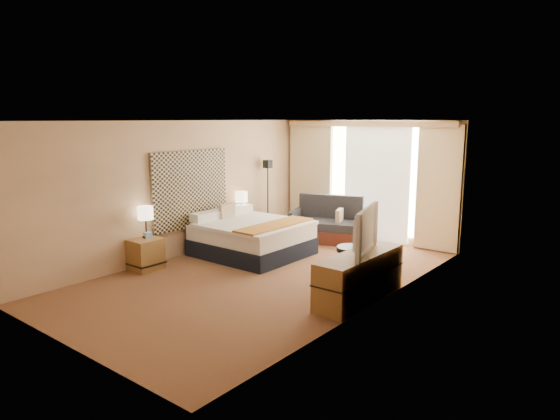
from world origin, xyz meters
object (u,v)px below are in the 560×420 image
Objects in this scene: desk_chair at (355,252)px; lamp_right at (241,197)px; floor_lamp at (268,182)px; television at (359,230)px; lamp_left at (145,214)px; nightstand_left at (146,254)px; nightstand_right at (242,230)px; bed at (252,237)px; media_dresser at (360,277)px; loveseat at (328,226)px.

lamp_right is (-3.27, 0.82, 0.47)m from desk_chair.
television is (3.68, -2.32, -0.17)m from floor_lamp.
nightstand_left is at bearing -58.14° from lamp_left.
television is (3.68, -1.44, 0.06)m from lamp_right.
lamp_left is 3.83m from television.
television reaches higher than nightstand_right.
desk_chair is (2.43, -0.21, 0.17)m from bed.
media_dresser is 0.81m from desk_chair.
loveseat is 3.63m from television.
nightstand_right is 0.46× the size of television.
lamp_right reaches higher than bed.
media_dresser is at bearing -32.12° from floor_lamp.
floor_lamp reaches higher than television.
lamp_left reaches higher than bed.
media_dresser is at bearing 15.84° from nightstand_left.
desk_chair is 3.40m from lamp_right.
loveseat reaches higher than bed.
nightstand_right is at bearing 158.60° from media_dresser.
loveseat reaches higher than media_dresser.
lamp_right is (0.00, -0.88, -0.23)m from floor_lamp.
media_dresser is (3.70, -1.45, 0.07)m from nightstand_right.
nightstand_left is 4.02m from loveseat.
media_dresser is 3.24× the size of lamp_right.
floor_lamp is (-0.03, 0.89, 0.94)m from nightstand_right.
television reaches higher than bed.
nightstand_right is 3.99m from television.
bed is at bearing 57.52° from television.
media_dresser is 4.49m from floor_lamp.
nightstand_right is 0.48× the size of desk_chair.
desk_chair is at bearing 27.61° from nightstand_left.
desk_chair reaches higher than bed.
desk_chair reaches higher than lamp_right.
television is (-0.05, 0.02, 0.69)m from media_dresser.
nightstand_left and nightstand_right have the same top height.
nightstand_right is 0.71m from lamp_right.
floor_lamp is (-1.38, -0.40, 0.89)m from loveseat.
floor_lamp reaches higher than lamp_right.
floor_lamp reaches higher than loveseat.
bed is 1.12× the size of loveseat.
bed is 1.22m from lamp_right.
lamp_right is at bearing 52.34° from television.
bed reaches higher than media_dresser.
loveseat reaches higher than nightstand_right.
nightstand_right is at bearing 89.11° from lamp_left.
lamp_left is (-0.85, -1.84, 0.65)m from bed.
lamp_right reaches higher than media_dresser.
lamp_right is (-0.03, 0.02, 0.70)m from nightstand_right.
loveseat is at bearing 43.82° from nightstand_right.
lamp_right is at bearing 89.81° from lamp_left.
desk_chair is at bearing 17.20° from television.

